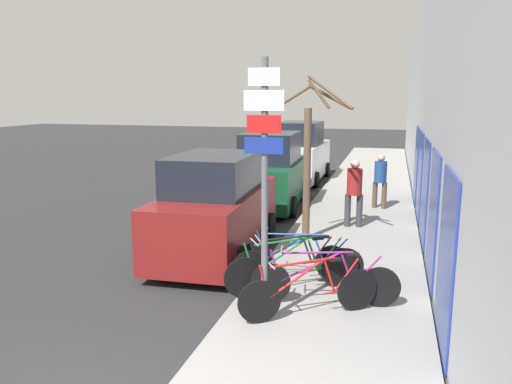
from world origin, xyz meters
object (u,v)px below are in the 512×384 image
Objects in this scene: parked_car_0 at (216,209)px; signpost at (264,177)px; bicycle_0 at (310,292)px; bicycle_2 at (294,269)px; bicycle_4 at (301,258)px; pedestrian_near at (354,188)px; bicycle_1 at (325,282)px; parked_car_2 at (300,154)px; pedestrian_far at (380,177)px; street_tree at (309,161)px; bicycle_3 at (291,261)px; parked_car_1 at (271,174)px.

signpost is at bearing -61.82° from parked_car_0.
bicycle_2 is at bearing -6.79° from bicycle_0.
signpost is 1.98× the size of bicycle_0.
bicycle_4 is 1.32× the size of pedestrian_near.
parked_car_2 is (-2.78, 12.80, 0.57)m from bicycle_1.
pedestrian_far is at bearing -55.21° from parked_car_2.
bicycle_1 is 3.75m from parked_car_0.
bicycle_0 is 0.85× the size of bicycle_4.
street_tree is at bearing -97.83° from pedestrian_far.
bicycle_1 is at bearing -153.78° from bicycle_4.
bicycle_3 is at bearing -79.25° from parked_car_2.
bicycle_1 is 0.53× the size of parked_car_2.
bicycle_2 reaches higher than bicycle_0.
street_tree is (-0.15, 2.80, 1.52)m from bicycle_3.
pedestrian_far is at bearing -37.67° from bicycle_0.
bicycle_1 is at bearing -96.60° from pedestrian_near.
parked_car_1 is at bearing 133.62° from pedestrian_near.
bicycle_4 is 0.61× the size of street_tree.
signpost is 13.88m from parked_car_2.
parked_car_2 reaches higher than bicycle_3.
bicycle_0 is 1.19× the size of pedestrian_far.
bicycle_0 is 13.58m from parked_car_2.
signpost is 4.11m from parked_car_0.
signpost is at bearing -85.86° from pedestrian_far.
street_tree is at bearing -24.06° from bicycle_3.
street_tree reaches higher than bicycle_2.
street_tree reaches higher than pedestrian_near.
parked_car_2 is at bearing 98.22° from signpost.
bicycle_2 is 3.03m from parked_car_0.
pedestrian_far is at bearing 68.35° from street_tree.
bicycle_3 is at bearing 29.72° from bicycle_1.
bicycle_0 is 5.77m from pedestrian_near.
parked_car_0 is (-2.02, 1.55, 0.53)m from bicycle_3.
bicycle_4 is 11.88m from parked_car_2.
bicycle_0 is (0.64, 0.37, -1.84)m from signpost.
street_tree is at bearing -22.01° from bicycle_0.
parked_car_2 is (-2.03, 11.88, 0.60)m from bicycle_3.
pedestrian_near is (0.86, 6.09, -1.21)m from signpost.
bicycle_2 is 7.37m from pedestrian_far.
pedestrian_near is at bearing 81.95° from signpost.
bicycle_2 is 12.59m from parked_car_2.
pedestrian_far is (3.43, 5.18, 0.06)m from parked_car_0.
pedestrian_far is at bearing -14.29° from bicycle_1.
parked_car_0 is 5.14m from parked_car_1.
bicycle_3 is 0.51× the size of street_tree.
bicycle_2 is 3.64m from street_tree.
pedestrian_near is at bearing 41.80° from parked_car_0.
parked_car_0 is (-1.97, 3.35, -1.33)m from signpost.
parked_car_2 is (-2.17, 11.66, 0.59)m from bicycle_4.
signpost is 4.62m from street_tree.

